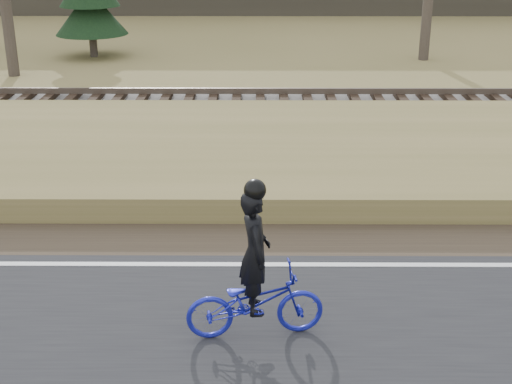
{
  "coord_description": "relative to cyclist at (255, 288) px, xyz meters",
  "views": [
    {
      "loc": [
        2.99,
        -9.22,
        4.91
      ],
      "look_at": [
        2.94,
        0.5,
        1.1
      ],
      "focal_mm": 50.0,
      "sensor_mm": 36.0,
      "label": 1
    }
  ],
  "objects": [
    {
      "name": "ground",
      "position": [
        -2.94,
        1.66,
        -0.7
      ],
      "size": [
        120.0,
        120.0,
        0.0
      ],
      "primitive_type": "plane",
      "color": "olive",
      "rests_on": "ground"
    },
    {
      "name": "shoulder",
      "position": [
        -2.94,
        2.86,
        -0.68
      ],
      "size": [
        120.0,
        1.6,
        0.04
      ],
      "primitive_type": "cube",
      "color": "#473A2B",
      "rests_on": "ground"
    },
    {
      "name": "edge_line",
      "position": [
        -2.94,
        1.86,
        -0.64
      ],
      "size": [
        120.0,
        0.12,
        0.01
      ],
      "primitive_type": "cube",
      "color": "silver",
      "rests_on": "road"
    },
    {
      "name": "embankment",
      "position": [
        -2.94,
        5.86,
        -0.48
      ],
      "size": [
        120.0,
        5.0,
        0.44
      ],
      "primitive_type": "cube",
      "color": "olive",
      "rests_on": "ground"
    },
    {
      "name": "railroad",
      "position": [
        -2.94,
        9.66,
        -0.17
      ],
      "size": [
        120.0,
        2.4,
        0.29
      ],
      "color": "black",
      "rests_on": "ballast"
    },
    {
      "name": "ballast",
      "position": [
        -2.94,
        9.66,
        -0.48
      ],
      "size": [
        120.0,
        3.0,
        0.45
      ],
      "primitive_type": "cube",
      "color": "slate",
      "rests_on": "ground"
    },
    {
      "name": "cyclist",
      "position": [
        0.0,
        0.0,
        0.0
      ],
      "size": [
        1.75,
        0.82,
        2.04
      ],
      "rotation": [
        0.0,
        0.0,
        1.71
      ],
      "color": "#171CA0",
      "rests_on": "road"
    }
  ]
}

